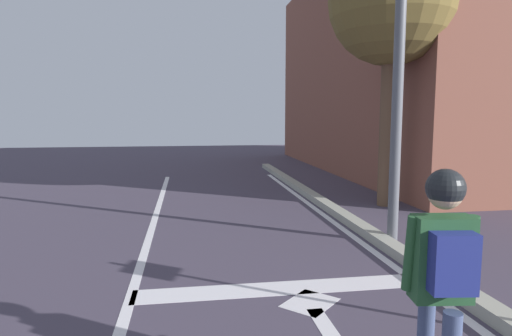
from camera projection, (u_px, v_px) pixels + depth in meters
lane_line_center at (122, 326)px, 4.10m from camera, size 0.12×20.00×0.01m
lane_line_curbside at (444, 303)px, 4.60m from camera, size 0.12×20.00×0.01m
stop_bar at (285, 288)px, 4.99m from camera, size 3.42×0.40×0.01m
lane_arrow_head at (310, 303)px, 4.61m from camera, size 0.71×0.71×0.01m
curb_strip at (466, 295)px, 4.63m from camera, size 0.24×24.00×0.14m
skater at (443, 265)px, 2.67m from camera, size 0.44×0.60×1.57m
traffic_signal_mast at (343, 5)px, 6.22m from camera, size 4.16×0.34×5.30m
roadside_tree at (392, 4)px, 9.05m from camera, size 2.62×2.62×5.60m
building_block at (461, 70)px, 15.61m from camera, size 9.85×13.22×7.10m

